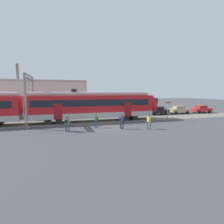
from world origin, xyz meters
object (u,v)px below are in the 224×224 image
Objects in this scene: pedestrian_grey at (67,123)px; crossing_signal at (168,108)px; parked_car_black at (158,110)px; parked_car_red at (202,109)px; pedestrian_navy at (122,121)px; pedestrian_green at (96,120)px; parked_car_tan at (179,110)px; pedestrian_yellow at (149,121)px.

crossing_signal is (14.69, 2.96, 1.02)m from pedestrian_grey.
crossing_signal is (-2.59, -6.86, 1.23)m from parked_car_black.
parked_car_red is 1.35× the size of crossing_signal.
pedestrian_navy is 23.29m from parked_car_red.
parked_car_red is (23.87, 8.34, -0.21)m from pedestrian_green.
parked_car_red is at bearing -2.13° from parked_car_tan.
parked_car_tan is 1.01× the size of parked_car_red.
crossing_signal is (5.47, 4.29, 1.02)m from pedestrian_yellow.
pedestrian_grey and pedestrian_navy have the same top height.
pedestrian_navy is 0.41× the size of parked_car_tan.
parked_car_tan is 5.31m from parked_car_red.
pedestrian_navy and pedestrian_yellow have the same top height.
pedestrian_navy is at bearing -158.95° from crossing_signal.
pedestrian_yellow is at bearing -125.85° from parked_car_black.
pedestrian_yellow is at bearing -23.94° from pedestrian_green.
parked_car_tan is (15.80, 10.06, -0.18)m from pedestrian_navy.
pedestrian_yellow is 7.02m from crossing_signal.
parked_car_black is 0.99× the size of parked_car_red.
parked_car_tan is 10.08m from crossing_signal.
pedestrian_navy reaches higher than parked_car_red.
pedestrian_green is at bearing -148.13° from parked_car_black.
pedestrian_green is 25.29m from parked_car_red.
pedestrian_yellow is at bearing -148.97° from parked_car_red.
pedestrian_yellow is (9.22, -1.33, 0.00)m from pedestrian_grey.
pedestrian_yellow is 0.56× the size of crossing_signal.
parked_car_black is at bearing 31.87° from pedestrian_green.
parked_car_black is at bearing 179.37° from parked_car_tan.
pedestrian_green and pedestrian_yellow have the same top height.
pedestrian_navy is 0.56× the size of crossing_signal.
crossing_signal reaches higher than pedestrian_green.
parked_car_tan is at bearing 24.69° from pedestrian_green.
parked_car_black and parked_car_tan have the same top height.
pedestrian_grey reaches higher than parked_car_black.
pedestrian_navy is (6.23, -0.29, -0.03)m from pedestrian_grey.
pedestrian_grey is at bearing -160.44° from pedestrian_green.
parked_car_black is at bearing 54.15° from pedestrian_yellow.
parked_car_red is (18.11, 10.89, -0.21)m from pedestrian_yellow.
pedestrian_yellow reaches higher than parked_car_black.
parked_car_tan is (22.03, 9.76, -0.21)m from pedestrian_grey.
pedestrian_yellow is (5.76, -2.56, 0.00)m from pedestrian_green.
pedestrian_navy is 9.12m from crossing_signal.
crossing_signal is at bearing 8.77° from pedestrian_green.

